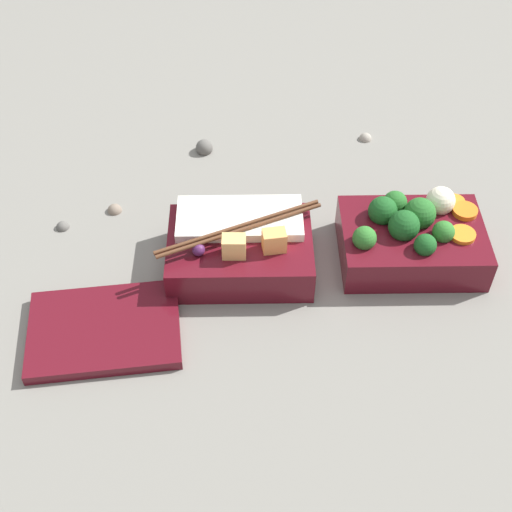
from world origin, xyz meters
TOP-DOWN VIEW (x-y plane):
  - ground_plane at (0.00, 0.00)m, footprint 3.00×3.00m
  - bento_tray_vegetable at (-0.12, -0.02)m, footprint 0.18×0.13m
  - bento_tray_rice at (0.10, -0.01)m, footprint 0.20×0.13m
  - bento_lid at (0.25, 0.10)m, footprint 0.19×0.14m
  - pebble_0 at (0.15, -0.23)m, footprint 0.03×0.03m
  - pebble_1 at (0.33, -0.07)m, footprint 0.02×0.02m
  - pebble_2 at (0.27, -0.10)m, footprint 0.02×0.02m
  - pebble_3 at (-0.09, -0.26)m, footprint 0.02×0.02m

SIDE VIEW (x-z plane):
  - ground_plane at x=0.00m, z-range 0.00..0.00m
  - pebble_1 at x=0.33m, z-range 0.00..0.01m
  - pebble_3 at x=-0.09m, z-range 0.00..0.01m
  - pebble_2 at x=0.27m, z-range 0.00..0.01m
  - pebble_0 at x=0.15m, z-range -0.01..0.02m
  - bento_lid at x=0.25m, z-range 0.00..0.01m
  - bento_tray_rice at x=0.10m, z-range -0.01..0.07m
  - bento_tray_vegetable at x=-0.12m, z-range -0.01..0.07m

